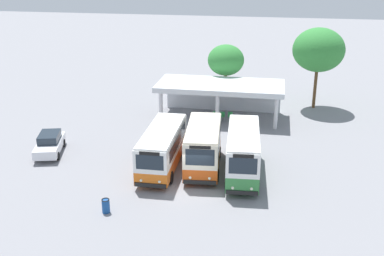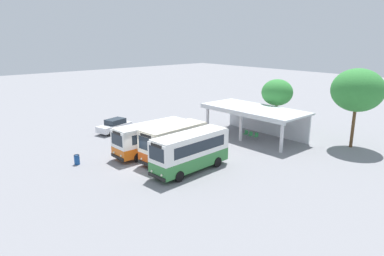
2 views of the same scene
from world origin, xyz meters
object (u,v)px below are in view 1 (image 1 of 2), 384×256
(city_bus_middle_cream, at_px, (243,151))
(litter_bin_apron, at_px, (106,206))
(waiting_chair_second_from_end, at_px, (222,115))
(waiting_chair_end_by_column, at_px, (215,115))
(city_bus_second_in_row, at_px, (203,146))
(parked_car_flank, at_px, (50,143))
(waiting_chair_middle_seat, at_px, (230,116))
(city_bus_nearest_orange, at_px, (162,147))

(city_bus_middle_cream, height_order, litter_bin_apron, city_bus_middle_cream)
(waiting_chair_second_from_end, bearing_deg, city_bus_middle_cream, -76.31)
(waiting_chair_end_by_column, height_order, litter_bin_apron, litter_bin_apron)
(city_bus_second_in_row, height_order, waiting_chair_end_by_column, city_bus_second_in_row)
(waiting_chair_second_from_end, bearing_deg, litter_bin_apron, -105.89)
(city_bus_second_in_row, relative_size, waiting_chair_second_from_end, 7.92)
(city_bus_middle_cream, height_order, parked_car_flank, city_bus_middle_cream)
(city_bus_second_in_row, distance_m, waiting_chair_middle_seat, 10.89)
(city_bus_nearest_orange, distance_m, city_bus_second_in_row, 2.98)
(parked_car_flank, xyz_separation_m, waiting_chair_middle_seat, (13.28, 10.11, -0.31))
(city_bus_middle_cream, distance_m, waiting_chair_second_from_end, 11.64)
(parked_car_flank, bearing_deg, city_bus_nearest_orange, -6.71)
(waiting_chair_second_from_end, height_order, litter_bin_apron, litter_bin_apron)
(city_bus_nearest_orange, height_order, city_bus_second_in_row, city_bus_second_in_row)
(city_bus_second_in_row, xyz_separation_m, litter_bin_apron, (-4.90, -7.25, -1.36))
(city_bus_nearest_orange, distance_m, city_bus_middle_cream, 5.88)
(city_bus_nearest_orange, xyz_separation_m, city_bus_middle_cream, (5.88, -0.11, 0.14))
(city_bus_second_in_row, bearing_deg, waiting_chair_end_by_column, 92.72)
(city_bus_nearest_orange, distance_m, waiting_chair_end_by_column, 11.51)
(waiting_chair_middle_seat, xyz_separation_m, litter_bin_apron, (-5.81, -18.02, -0.07))
(city_bus_middle_cream, distance_m, waiting_chair_end_by_column, 11.88)
(waiting_chair_second_from_end, xyz_separation_m, litter_bin_apron, (-5.10, -17.93, -0.07))
(city_bus_middle_cream, bearing_deg, waiting_chair_end_by_column, 106.98)
(parked_car_flank, bearing_deg, litter_bin_apron, -46.65)
(city_bus_middle_cream, bearing_deg, waiting_chair_middle_seat, 100.14)
(parked_car_flank, relative_size, waiting_chair_second_from_end, 5.36)
(city_bus_second_in_row, bearing_deg, city_bus_middle_cream, -10.72)
(city_bus_middle_cream, xyz_separation_m, waiting_chair_middle_seat, (-2.03, 11.33, -1.30))
(waiting_chair_middle_seat, relative_size, litter_bin_apron, 0.96)
(parked_car_flank, height_order, waiting_chair_end_by_column, parked_car_flank)
(parked_car_flank, distance_m, waiting_chair_second_from_end, 16.08)
(waiting_chair_middle_seat, bearing_deg, city_bus_nearest_orange, -108.96)
(waiting_chair_second_from_end, bearing_deg, waiting_chair_end_by_column, 175.46)
(city_bus_nearest_orange, xyz_separation_m, waiting_chair_second_from_end, (3.14, 11.13, -1.17))
(city_bus_nearest_orange, height_order, city_bus_middle_cream, city_bus_middle_cream)
(waiting_chair_middle_seat, bearing_deg, litter_bin_apron, -107.88)
(city_bus_middle_cream, bearing_deg, city_bus_nearest_orange, 178.94)
(city_bus_middle_cream, relative_size, waiting_chair_second_from_end, 8.83)
(city_bus_second_in_row, xyz_separation_m, waiting_chair_second_from_end, (0.20, 10.68, -1.29))
(city_bus_middle_cream, height_order, waiting_chair_end_by_column, city_bus_middle_cream)
(waiting_chair_end_by_column, relative_size, litter_bin_apron, 0.96)
(city_bus_second_in_row, height_order, litter_bin_apron, city_bus_second_in_row)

